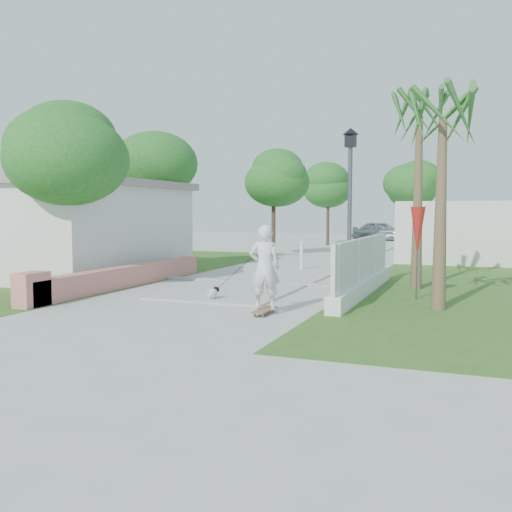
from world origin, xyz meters
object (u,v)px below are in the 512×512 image
at_px(dog, 213,293).
at_px(parked_car, 382,231).
at_px(bollard, 301,255).
at_px(skateboarder, 239,273).
at_px(patio_umbrella, 418,232).
at_px(street_lamp, 350,203).

distance_m(dog, parked_car, 29.66).
relative_size(bollard, skateboarder, 0.50).
relative_size(bollard, patio_umbrella, 0.47).
relative_size(street_lamp, skateboarder, 2.02).
distance_m(patio_umbrella, skateboarder, 4.60).
height_order(bollard, parked_car, parked_car).
bearing_deg(dog, street_lamp, 53.00).
height_order(street_lamp, dog, street_lamp).
distance_m(skateboarder, parked_car, 30.37).
distance_m(patio_umbrella, dog, 5.24).
distance_m(street_lamp, dog, 4.61).
bearing_deg(bollard, patio_umbrella, -50.09).
distance_m(bollard, patio_umbrella, 7.25).
bearing_deg(street_lamp, dog, -132.34).
xyz_separation_m(patio_umbrella, parked_car, (-5.09, 27.67, -0.95)).
bearing_deg(skateboarder, parked_car, -106.89).
height_order(bollard, dog, bollard).
relative_size(street_lamp, dog, 8.58).
bearing_deg(skateboarder, street_lamp, -135.11).
height_order(skateboarder, dog, skateboarder).
bearing_deg(patio_umbrella, dog, -156.75).
bearing_deg(bollard, parked_car, 91.26).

